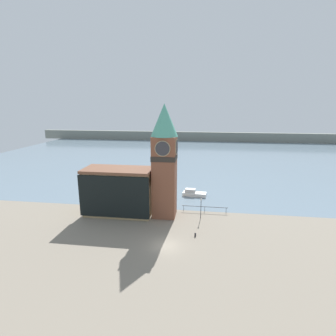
% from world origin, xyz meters
% --- Properties ---
extents(ground_plane, '(160.00, 160.00, 0.00)m').
position_xyz_m(ground_plane, '(0.00, 0.00, 0.00)').
color(ground_plane, gray).
extents(water, '(160.00, 120.00, 0.00)m').
position_xyz_m(water, '(0.00, 73.50, -0.00)').
color(water, slate).
rests_on(water, ground_plane).
extents(far_shoreline, '(180.00, 3.00, 5.00)m').
position_xyz_m(far_shoreline, '(0.00, 113.50, 2.50)').
color(far_shoreline, gray).
rests_on(far_shoreline, water).
extents(pier_railing, '(8.68, 0.08, 1.09)m').
position_xyz_m(pier_railing, '(5.57, 13.25, 0.94)').
color(pier_railing, '#232328').
rests_on(pier_railing, ground_plane).
extents(clock_tower, '(4.72, 4.72, 20.31)m').
position_xyz_m(clock_tower, '(-1.81, 10.68, 10.78)').
color(clock_tower, brown).
rests_on(clock_tower, ground_plane).
extents(pier_building, '(12.75, 6.06, 8.75)m').
position_xyz_m(pier_building, '(-10.40, 10.29, 4.40)').
color(pier_building, tan).
rests_on(pier_building, ground_plane).
extents(boat_near, '(5.44, 2.55, 1.56)m').
position_xyz_m(boat_near, '(3.05, 22.15, 0.57)').
color(boat_near, silver).
rests_on(boat_near, water).
extents(mooring_bollard_near, '(0.27, 0.27, 0.59)m').
position_xyz_m(mooring_bollard_near, '(4.14, 3.37, 0.32)').
color(mooring_bollard_near, black).
rests_on(mooring_bollard_near, ground_plane).
extents(lamp_post, '(0.32, 0.32, 3.81)m').
position_xyz_m(lamp_post, '(4.85, 10.11, 2.68)').
color(lamp_post, black).
rests_on(lamp_post, ground_plane).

